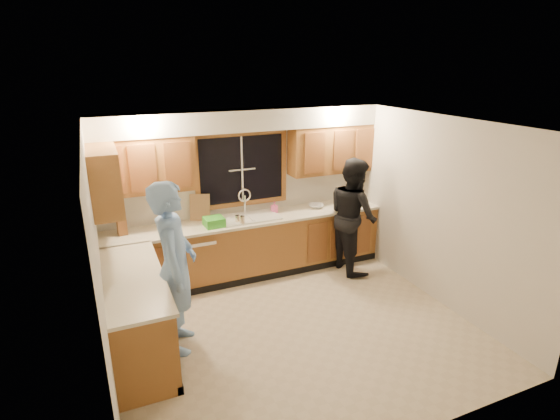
# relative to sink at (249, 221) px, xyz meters

# --- Properties ---
(floor) EXTENTS (4.20, 4.20, 0.00)m
(floor) POSITION_rel_sink_xyz_m (0.00, -1.60, -0.86)
(floor) COLOR #C1B195
(floor) RESTS_ON ground
(ceiling) EXTENTS (4.20, 4.20, 0.00)m
(ceiling) POSITION_rel_sink_xyz_m (0.00, -1.60, 1.64)
(ceiling) COLOR white
(wall_back) EXTENTS (4.20, 0.00, 4.20)m
(wall_back) POSITION_rel_sink_xyz_m (0.00, 0.30, 0.39)
(wall_back) COLOR beige
(wall_back) RESTS_ON ground
(wall_left) EXTENTS (0.00, 3.80, 3.80)m
(wall_left) POSITION_rel_sink_xyz_m (-2.10, -1.60, 0.39)
(wall_left) COLOR beige
(wall_left) RESTS_ON ground
(wall_right) EXTENTS (0.00, 3.80, 3.80)m
(wall_right) POSITION_rel_sink_xyz_m (2.10, -1.60, 0.39)
(wall_right) COLOR beige
(wall_right) RESTS_ON ground
(base_cabinets_back) EXTENTS (4.20, 0.60, 0.88)m
(base_cabinets_back) POSITION_rel_sink_xyz_m (0.00, -0.00, -0.42)
(base_cabinets_back) COLOR #98602C
(base_cabinets_back) RESTS_ON ground
(base_cabinets_left) EXTENTS (0.60, 1.90, 0.88)m
(base_cabinets_left) POSITION_rel_sink_xyz_m (-1.80, -1.25, -0.42)
(base_cabinets_left) COLOR #98602C
(base_cabinets_left) RESTS_ON ground
(countertop_back) EXTENTS (4.20, 0.63, 0.04)m
(countertop_back) POSITION_rel_sink_xyz_m (0.00, -0.02, 0.04)
(countertop_back) COLOR beige
(countertop_back) RESTS_ON base_cabinets_back
(countertop_left) EXTENTS (0.63, 1.90, 0.04)m
(countertop_left) POSITION_rel_sink_xyz_m (-1.79, -1.25, 0.04)
(countertop_left) COLOR beige
(countertop_left) RESTS_ON base_cabinets_left
(upper_cabinets_left) EXTENTS (1.35, 0.33, 0.75)m
(upper_cabinets_left) POSITION_rel_sink_xyz_m (-1.43, 0.13, 0.96)
(upper_cabinets_left) COLOR #98602C
(upper_cabinets_left) RESTS_ON wall_back
(upper_cabinets_right) EXTENTS (1.35, 0.33, 0.75)m
(upper_cabinets_right) POSITION_rel_sink_xyz_m (1.43, 0.13, 0.96)
(upper_cabinets_right) COLOR #98602C
(upper_cabinets_right) RESTS_ON wall_back
(upper_cabinets_return) EXTENTS (0.33, 0.90, 0.75)m
(upper_cabinets_return) POSITION_rel_sink_xyz_m (-1.94, -0.48, 0.96)
(upper_cabinets_return) COLOR #98602C
(upper_cabinets_return) RESTS_ON wall_left
(soffit) EXTENTS (4.20, 0.35, 0.30)m
(soffit) POSITION_rel_sink_xyz_m (0.00, 0.12, 1.49)
(soffit) COLOR beige
(soffit) RESTS_ON wall_back
(window_frame) EXTENTS (1.44, 0.03, 1.14)m
(window_frame) POSITION_rel_sink_xyz_m (0.00, 0.29, 0.74)
(window_frame) COLOR black
(window_frame) RESTS_ON wall_back
(sink) EXTENTS (0.86, 0.52, 0.57)m
(sink) POSITION_rel_sink_xyz_m (0.00, 0.00, 0.00)
(sink) COLOR white
(sink) RESTS_ON countertop_back
(dishwasher) EXTENTS (0.60, 0.56, 0.82)m
(dishwasher) POSITION_rel_sink_xyz_m (-0.85, -0.01, -0.45)
(dishwasher) COLOR white
(dishwasher) RESTS_ON floor
(stove) EXTENTS (0.58, 0.75, 0.90)m
(stove) POSITION_rel_sink_xyz_m (-1.80, -1.82, -0.41)
(stove) COLOR white
(stove) RESTS_ON floor
(man) EXTENTS (0.64, 0.82, 1.98)m
(man) POSITION_rel_sink_xyz_m (-1.35, -1.37, 0.12)
(man) COLOR #78A5E4
(man) RESTS_ON floor
(woman) EXTENTS (0.72, 0.91, 1.79)m
(woman) POSITION_rel_sink_xyz_m (1.53, -0.45, 0.03)
(woman) COLOR black
(woman) RESTS_ON floor
(knife_block) EXTENTS (0.13, 0.12, 0.22)m
(knife_block) POSITION_rel_sink_xyz_m (-1.79, 0.06, 0.16)
(knife_block) COLOR brown
(knife_block) RESTS_ON countertop_back
(cutting_board) EXTENTS (0.31, 0.20, 0.38)m
(cutting_board) POSITION_rel_sink_xyz_m (-0.68, 0.22, 0.25)
(cutting_board) COLOR tan
(cutting_board) RESTS_ON countertop_back
(dish_crate) EXTENTS (0.28, 0.27, 0.13)m
(dish_crate) POSITION_rel_sink_xyz_m (-0.57, -0.12, 0.12)
(dish_crate) COLOR green
(dish_crate) RESTS_ON countertop_back
(soap_bottle) EXTENTS (0.10, 0.10, 0.18)m
(soap_bottle) POSITION_rel_sink_xyz_m (0.44, 0.07, 0.14)
(soap_bottle) COLOR pink
(soap_bottle) RESTS_ON countertop_back
(bowl) EXTENTS (0.31, 0.31, 0.06)m
(bowl) POSITION_rel_sink_xyz_m (1.14, 0.03, 0.08)
(bowl) COLOR silver
(bowl) RESTS_ON countertop_back
(can_left) EXTENTS (0.08, 0.08, 0.13)m
(can_left) POSITION_rel_sink_xyz_m (-0.19, -0.23, 0.12)
(can_left) COLOR beige
(can_left) RESTS_ON countertop_back
(can_right) EXTENTS (0.08, 0.08, 0.12)m
(can_right) POSITION_rel_sink_xyz_m (-0.23, -0.15, 0.12)
(can_right) COLOR beige
(can_right) RESTS_ON countertop_back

